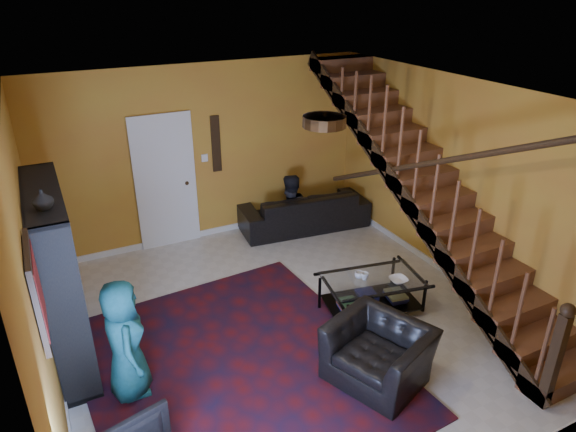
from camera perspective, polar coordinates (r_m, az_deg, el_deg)
name	(u,v)px	position (r m, az deg, el deg)	size (l,w,h in m)	color
floor	(285,322)	(6.56, -0.29, -11.69)	(5.50, 5.50, 0.00)	beige
room	(154,293)	(7.25, -14.72, -8.23)	(5.50, 5.50, 5.50)	gold
staircase	(430,190)	(6.96, 15.52, 2.82)	(0.95, 5.02, 3.18)	brown
bookshelf	(61,280)	(6.08, -23.93, -6.49)	(0.35, 1.80, 2.00)	black
door	(166,184)	(8.15, -13.42, 3.46)	(0.82, 0.05, 2.05)	silver
framed_picture	(36,291)	(4.39, -26.17, -7.47)	(0.04, 0.74, 0.74)	maroon
wall_hanging	(216,144)	(8.20, -8.01, 7.93)	(0.14, 0.03, 0.90)	black
ceiling_fixture	(324,121)	(4.71, 4.07, 10.44)	(0.40, 0.40, 0.10)	#3F2814
rug	(237,367)	(5.94, -5.64, -16.33)	(3.09, 3.53, 0.02)	#4B0D10
sofa	(304,210)	(8.77, 1.75, 0.71)	(2.17, 0.85, 0.63)	black
armchair_right	(378,353)	(5.68, 10.01, -14.80)	(0.99, 0.86, 0.64)	black
person_adult_a	(289,220)	(8.77, 0.16, -0.43)	(0.44, 0.29, 1.21)	black
person_adult_b	(289,214)	(8.73, 0.15, 0.18)	(0.69, 0.54, 1.42)	black
person_child	(125,340)	(5.46, -17.69, -13.04)	(0.65, 0.42, 1.32)	#1A5866
coffee_table	(372,292)	(6.70, 9.32, -8.36)	(1.34, 0.93, 0.47)	black
cup_a	(359,275)	(6.58, 7.90, -6.49)	(0.11, 0.11, 0.09)	#999999
cup_b	(365,276)	(6.55, 8.51, -6.64)	(0.10, 0.10, 0.09)	#999999
bowl	(398,280)	(6.58, 12.17, -6.98)	(0.22, 0.22, 0.05)	#999999
vase	(42,199)	(5.15, -25.62, 1.67)	(0.18, 0.18, 0.19)	#999999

